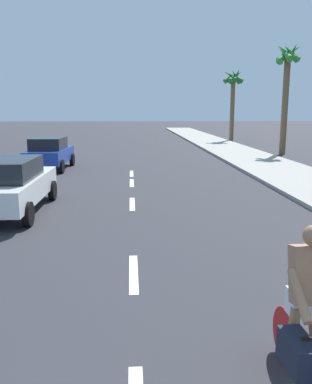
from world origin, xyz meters
The scene contains 11 objects.
ground_plane centered at (0.00, 20.00, 0.00)m, with size 160.00×160.00×0.00m, color #2D2D33.
sidewalk_strip centered at (7.04, 22.00, 0.07)m, with size 3.60×80.00×0.14m, color #9E998E.
lane_stripe_2 centered at (0.00, 6.85, 0.00)m, with size 0.16×1.80×0.01m, color white.
lane_stripe_3 centered at (0.00, 12.42, 0.00)m, with size 0.16×1.80×0.01m, color white.
lane_stripe_4 centered at (0.00, 16.16, 0.00)m, with size 0.16×1.80×0.01m, color white.
lane_stripe_5 centered at (0.00, 18.59, 0.00)m, with size 0.16×1.80×0.01m, color white.
cyclist centered at (1.73, 3.53, 0.83)m, with size 0.63×1.71×1.82m.
parked_car_white centered at (-3.58, 11.57, 0.84)m, with size 2.15×4.58×1.57m.
parked_car_blue centered at (-4.01, 20.22, 0.84)m, with size 1.99×4.03×1.57m.
palm_tree_far centered at (9.87, 26.15, 5.27)m, with size 1.77×1.81×7.14m.
palm_tree_distant centered at (9.19, 37.22, 4.98)m, with size 1.96×1.96×6.53m.
Camera 1 is at (-0.02, -0.21, 2.94)m, focal length 38.51 mm.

